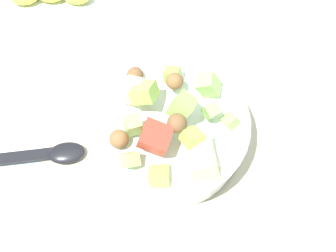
{
  "coord_description": "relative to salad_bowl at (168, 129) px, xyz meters",
  "views": [
    {
      "loc": [
        0.08,
        0.32,
        0.67
      ],
      "look_at": [
        0.02,
        0.01,
        0.06
      ],
      "focal_mm": 50.39,
      "sensor_mm": 36.0,
      "label": 1
    }
  ],
  "objects": [
    {
      "name": "ground_plane",
      "position": [
        -0.02,
        -0.01,
        -0.05
      ],
      "size": [
        2.4,
        2.4,
        0.0
      ],
      "primitive_type": "plane",
      "color": "silver"
    },
    {
      "name": "placemat",
      "position": [
        -0.02,
        -0.01,
        -0.05
      ],
      "size": [
        0.43,
        0.37,
        0.01
      ],
      "primitive_type": "cube",
      "color": "#BCB299",
      "rests_on": "ground_plane"
    },
    {
      "name": "salad_bowl",
      "position": [
        0.0,
        0.0,
        0.0
      ],
      "size": [
        0.24,
        0.24,
        0.13
      ],
      "color": "white",
      "rests_on": "placemat"
    },
    {
      "name": "serving_spoon",
      "position": [
        0.19,
        -0.01,
        -0.04
      ],
      "size": [
        0.2,
        0.04,
        0.01
      ],
      "color": "black",
      "rests_on": "placemat"
    }
  ]
}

